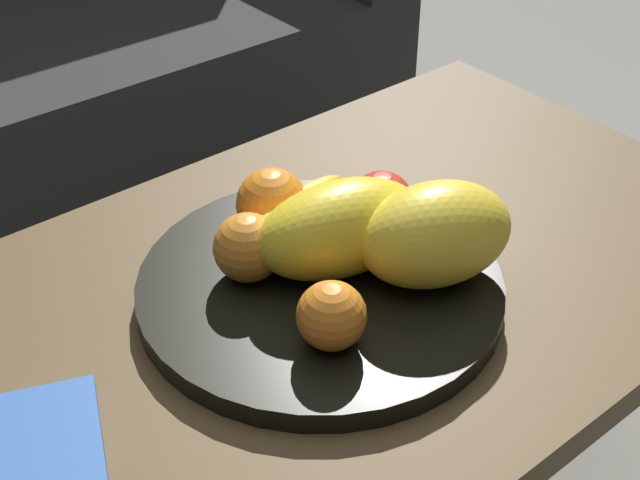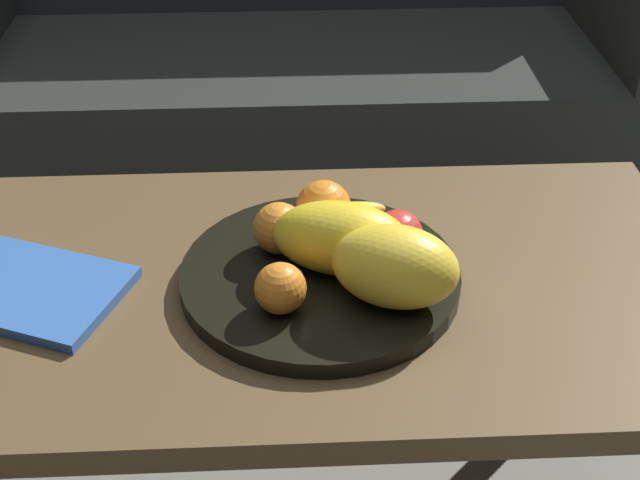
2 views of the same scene
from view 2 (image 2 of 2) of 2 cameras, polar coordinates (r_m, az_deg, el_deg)
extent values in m
cube|color=brown|center=(1.28, -2.50, -3.27)|extent=(1.23, 0.62, 0.04)
cylinder|color=brown|center=(1.73, 16.91, -3.09)|extent=(0.05, 0.05, 0.42)
cube|color=#272A27|center=(2.28, -1.52, 7.85)|extent=(1.70, 0.70, 0.40)
cylinder|color=black|center=(1.26, 0.00, -2.35)|extent=(0.39, 0.39, 0.03)
ellipsoid|color=yellow|center=(1.22, 1.35, 0.11)|extent=(0.21, 0.15, 0.10)
ellipsoid|color=yellow|center=(1.16, 4.81, -1.69)|extent=(0.19, 0.16, 0.11)
sphere|color=orange|center=(1.27, -2.77, 0.75)|extent=(0.07, 0.07, 0.07)
sphere|color=orange|center=(1.31, 0.23, 2.07)|extent=(0.08, 0.08, 0.08)
sphere|color=orange|center=(1.16, -2.73, -3.09)|extent=(0.07, 0.07, 0.07)
sphere|color=red|center=(1.26, 4.93, 0.28)|extent=(0.07, 0.07, 0.07)
ellipsoid|color=yellow|center=(1.28, 0.83, 0.21)|extent=(0.13, 0.13, 0.03)
ellipsoid|color=yellow|center=(1.30, 1.11, 0.54)|extent=(0.15, 0.04, 0.03)
ellipsoid|color=yellow|center=(1.28, 1.00, 1.61)|extent=(0.15, 0.06, 0.03)
cube|color=#3666B9|center=(1.30, -17.98, -3.02)|extent=(0.30, 0.26, 0.02)
camera|label=1|loc=(0.62, -45.48, 10.03)|focal=49.44mm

